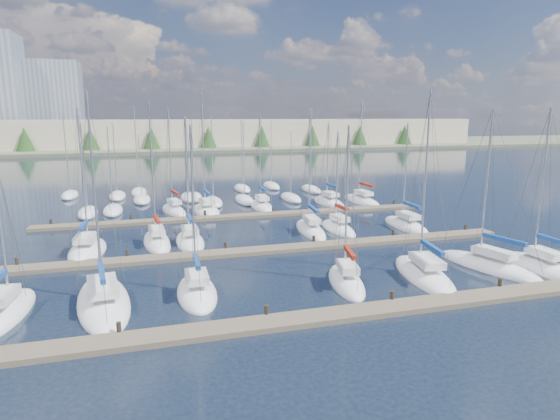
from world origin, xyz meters
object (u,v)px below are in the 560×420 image
object	(u,v)px
sailboat_c	(197,292)
sailboat_p	(262,206)
sailboat_e	(424,274)
sailboat_k	(311,230)
sailboat_j	(190,241)
sailboat_m	(406,225)
sailboat_h	(87,250)
sailboat_o	(206,210)
sailboat_i	(157,242)
sailboat_n	(174,210)
sailboat_a	(6,312)
sailboat_l	(338,228)
sailboat_r	(362,201)
sailboat_g	(540,267)
sailboat_f	(488,266)
sailboat_b	(104,302)
sailboat_d	(346,281)
sailboat_q	(329,202)

from	to	relation	value
sailboat_c	sailboat_p	bearing A→B (deg)	69.55
sailboat_c	sailboat_e	bearing A→B (deg)	-2.00
sailboat_k	sailboat_j	bearing A→B (deg)	-169.11
sailboat_k	sailboat_m	distance (m)	10.25
sailboat_m	sailboat_h	xyz separation A→B (m)	(-30.95, -0.53, 0.00)
sailboat_o	sailboat_c	world-z (taller)	sailboat_o
sailboat_i	sailboat_c	size ratio (longest dim) A/B	1.15
sailboat_p	sailboat_n	world-z (taller)	sailboat_n
sailboat_a	sailboat_h	size ratio (longest dim) A/B	0.85
sailboat_l	sailboat_r	xyz separation A→B (m)	(9.23, 13.68, 0.01)
sailboat_c	sailboat_p	distance (m)	29.43
sailboat_g	sailboat_h	world-z (taller)	sailboat_h
sailboat_a	sailboat_p	size ratio (longest dim) A/B	0.88
sailboat_i	sailboat_n	distance (m)	14.25
sailboat_c	sailboat_o	bearing A→B (deg)	83.07
sailboat_n	sailboat_f	size ratio (longest dim) A/B	1.03
sailboat_g	sailboat_c	bearing A→B (deg)	175.90
sailboat_m	sailboat_b	bearing A→B (deg)	-153.74
sailboat_l	sailboat_e	bearing A→B (deg)	-89.89
sailboat_i	sailboat_k	xyz separation A→B (m)	(14.97, 0.39, -0.00)
sailboat_n	sailboat_d	world-z (taller)	sailboat_n
sailboat_c	sailboat_m	distance (m)	26.39
sailboat_b	sailboat_n	world-z (taller)	sailboat_b
sailboat_b	sailboat_h	distance (m)	12.51
sailboat_c	sailboat_k	xyz separation A→B (m)	(12.82, 13.90, 0.01)
sailboat_a	sailboat_h	world-z (taller)	sailboat_h
sailboat_j	sailboat_m	size ratio (longest dim) A/B	1.06
sailboat_m	sailboat_d	distance (m)	18.81
sailboat_b	sailboat_r	bearing A→B (deg)	34.70
sailboat_p	sailboat_f	xyz separation A→B (m)	(10.92, -27.94, -0.01)
sailboat_r	sailboat_d	world-z (taller)	sailboat_r
sailboat_a	sailboat_f	distance (m)	33.03
sailboat_q	sailboat_i	bearing A→B (deg)	-150.24
sailboat_e	sailboat_q	xyz separation A→B (m)	(4.15, 28.55, -0.01)
sailboat_h	sailboat_p	bearing A→B (deg)	41.85
sailboat_q	sailboat_e	bearing A→B (deg)	-100.50
sailboat_m	sailboat_d	bearing A→B (deg)	-130.97
sailboat_e	sailboat_o	size ratio (longest dim) A/B	0.94
sailboat_a	sailboat_e	distance (m)	27.19
sailboat_i	sailboat_l	world-z (taller)	sailboat_i
sailboat_d	sailboat_r	bearing A→B (deg)	74.17
sailboat_i	sailboat_c	xyz separation A→B (m)	(2.15, -13.51, -0.01)
sailboat_c	sailboat_h	world-z (taller)	sailboat_h
sailboat_n	sailboat_k	bearing A→B (deg)	-59.22
sailboat_j	sailboat_i	distance (m)	2.99
sailboat_o	sailboat_n	distance (m)	3.90
sailboat_a	sailboat_d	bearing A→B (deg)	3.55
sailboat_e	sailboat_k	distance (m)	15.29
sailboat_l	sailboat_g	bearing A→B (deg)	-59.08
sailboat_r	sailboat_m	world-z (taller)	sailboat_r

